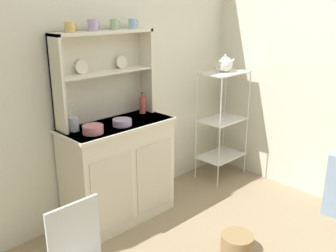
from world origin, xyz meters
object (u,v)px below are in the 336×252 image
(porcelain_teapot, at_px, (225,64))
(utensil_jar, at_px, (74,124))
(bakers_rack, at_px, (223,116))
(jam_bottle, at_px, (142,105))
(cup_gold_0, at_px, (70,27))
(hutch_cabinet, at_px, (119,171))
(bowl_mixing_large, at_px, (93,129))
(floor_basket, at_px, (237,243))
(hutch_shelf_unit, at_px, (103,69))

(porcelain_teapot, bearing_deg, utensil_jar, 174.21)
(bakers_rack, bearing_deg, jam_bottle, 169.49)
(cup_gold_0, bearing_deg, porcelain_teapot, -7.58)
(bakers_rack, bearing_deg, hutch_cabinet, 176.04)
(bowl_mixing_large, relative_size, porcelain_teapot, 0.65)
(hutch_cabinet, height_order, bowl_mixing_large, bowl_mixing_large)
(bakers_rack, xyz_separation_m, cup_gold_0, (-1.60, 0.21, 0.96))
(hutch_cabinet, relative_size, bowl_mixing_large, 5.98)
(cup_gold_0, bearing_deg, jam_bottle, -3.18)
(floor_basket, height_order, utensil_jar, utensil_jar)
(floor_basket, xyz_separation_m, utensil_jar, (-0.71, 1.09, 0.87))
(hutch_cabinet, relative_size, porcelain_teapot, 3.88)
(utensil_jar, bearing_deg, bakers_rack, -5.78)
(hutch_shelf_unit, height_order, utensil_jar, hutch_shelf_unit)
(bowl_mixing_large, bearing_deg, hutch_cabinet, 14.70)
(utensil_jar, bearing_deg, cup_gold_0, 36.75)
(bowl_mixing_large, xyz_separation_m, utensil_jar, (-0.08, 0.15, 0.03))
(porcelain_teapot, bearing_deg, jam_bottle, 169.47)
(jam_bottle, relative_size, porcelain_teapot, 0.77)
(floor_basket, relative_size, porcelain_teapot, 1.02)
(hutch_cabinet, height_order, jam_bottle, jam_bottle)
(jam_bottle, relative_size, utensil_jar, 0.84)
(bowl_mixing_large, distance_m, porcelain_teapot, 1.62)
(floor_basket, height_order, jam_bottle, jam_bottle)
(bakers_rack, relative_size, bowl_mixing_large, 7.25)
(cup_gold_0, bearing_deg, hutch_cabinet, -22.54)
(floor_basket, bearing_deg, hutch_shelf_unit, 106.62)
(hutch_cabinet, distance_m, hutch_shelf_unit, 0.87)
(hutch_cabinet, distance_m, bowl_mixing_large, 0.54)
(bakers_rack, relative_size, jam_bottle, 6.10)
(hutch_cabinet, distance_m, porcelain_teapot, 1.53)
(utensil_jar, bearing_deg, bowl_mixing_large, -63.57)
(hutch_shelf_unit, relative_size, bakers_rack, 0.77)
(bowl_mixing_large, height_order, utensil_jar, utensil_jar)
(jam_bottle, bearing_deg, porcelain_teapot, -10.53)
(floor_basket, height_order, cup_gold_0, cup_gold_0)
(jam_bottle, bearing_deg, bakers_rack, -10.51)
(hutch_cabinet, xyz_separation_m, bakers_rack, (1.31, -0.09, 0.25))
(hutch_shelf_unit, xyz_separation_m, cup_gold_0, (-0.29, -0.04, 0.35))
(floor_basket, relative_size, jam_bottle, 1.32)
(hutch_cabinet, relative_size, floor_basket, 3.82)
(hutch_shelf_unit, bearing_deg, bowl_mixing_large, -139.71)
(hutch_cabinet, relative_size, jam_bottle, 5.03)
(hutch_cabinet, distance_m, floor_basket, 1.14)
(bakers_rack, height_order, cup_gold_0, cup_gold_0)
(floor_basket, relative_size, bowl_mixing_large, 1.57)
(cup_gold_0, relative_size, porcelain_teapot, 0.37)
(bakers_rack, distance_m, floor_basket, 1.47)
(floor_basket, distance_m, utensil_jar, 1.56)
(cup_gold_0, height_order, jam_bottle, cup_gold_0)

